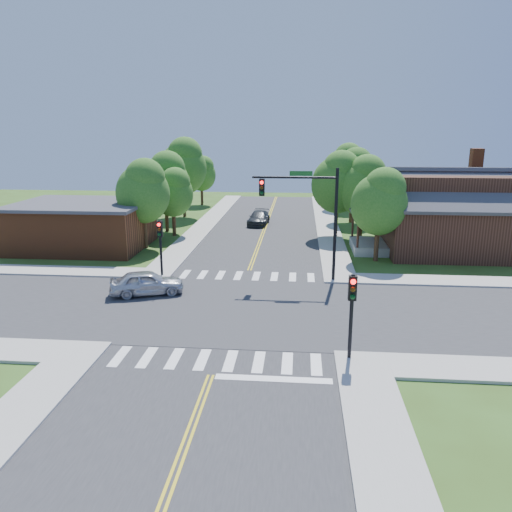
# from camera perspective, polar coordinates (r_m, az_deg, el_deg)

# --- Properties ---
(ground) EXTENTS (100.00, 100.00, 0.00)m
(ground) POSITION_cam_1_polar(r_m,az_deg,el_deg) (27.23, -2.39, -6.12)
(ground) COLOR #334A17
(ground) RESTS_ON ground
(road_ns) EXTENTS (10.00, 90.00, 0.04)m
(road_ns) POSITION_cam_1_polar(r_m,az_deg,el_deg) (27.23, -2.39, -6.08)
(road_ns) COLOR #2D2D30
(road_ns) RESTS_ON ground
(road_ew) EXTENTS (90.00, 10.00, 0.04)m
(road_ew) POSITION_cam_1_polar(r_m,az_deg,el_deg) (27.23, -2.39, -6.07)
(road_ew) COLOR #2D2D30
(road_ew) RESTS_ON ground
(intersection_patch) EXTENTS (10.20, 10.20, 0.06)m
(intersection_patch) POSITION_cam_1_polar(r_m,az_deg,el_deg) (27.23, -2.39, -6.12)
(intersection_patch) COLOR #2D2D30
(intersection_patch) RESTS_ON ground
(sidewalk_ne) EXTENTS (40.00, 40.00, 0.14)m
(sidewalk_ne) POSITION_cam_1_polar(r_m,az_deg,el_deg) (43.96, 21.39, 1.00)
(sidewalk_ne) COLOR #9E9B93
(sidewalk_ne) RESTS_ON ground
(sidewalk_nw) EXTENTS (40.00, 40.00, 0.14)m
(sidewalk_nw) POSITION_cam_1_polar(r_m,az_deg,el_deg) (46.34, -19.52, 1.82)
(sidewalk_nw) COLOR #9E9B93
(sidewalk_nw) RESTS_ON ground
(crosswalk_north) EXTENTS (8.85, 2.00, 0.01)m
(crosswalk_north) POSITION_cam_1_polar(r_m,az_deg,el_deg) (33.05, -1.00, -2.27)
(crosswalk_north) COLOR white
(crosswalk_north) RESTS_ON ground
(crosswalk_south) EXTENTS (8.85, 2.00, 0.01)m
(crosswalk_south) POSITION_cam_1_polar(r_m,az_deg,el_deg) (21.59, -4.56, -11.78)
(crosswalk_south) COLOR white
(crosswalk_south) RESTS_ON ground
(centerline) EXTENTS (0.30, 90.00, 0.01)m
(centerline) POSITION_cam_1_polar(r_m,az_deg,el_deg) (27.22, -2.39, -6.03)
(centerline) COLOR gold
(centerline) RESTS_ON ground
(stop_bar) EXTENTS (4.60, 0.45, 0.09)m
(stop_bar) POSITION_cam_1_polar(r_m,az_deg,el_deg) (20.12, 2.01, -13.97)
(stop_bar) COLOR white
(stop_bar) RESTS_ON ground
(signal_mast_ne) EXTENTS (5.30, 0.42, 7.20)m
(signal_mast_ne) POSITION_cam_1_polar(r_m,az_deg,el_deg) (31.22, 6.03, 5.70)
(signal_mast_ne) COLOR black
(signal_mast_ne) RESTS_ON ground
(signal_pole_se) EXTENTS (0.34, 0.42, 3.80)m
(signal_pole_se) POSITION_cam_1_polar(r_m,az_deg,el_deg) (20.94, 10.91, -5.08)
(signal_pole_se) COLOR black
(signal_pole_se) RESTS_ON ground
(signal_pole_nw) EXTENTS (0.34, 0.42, 3.80)m
(signal_pole_nw) POSITION_cam_1_polar(r_m,az_deg,el_deg) (32.86, -10.90, 2.08)
(signal_pole_nw) COLOR black
(signal_pole_nw) RESTS_ON ground
(house_ne) EXTENTS (13.05, 8.80, 7.11)m
(house_ne) POSITION_cam_1_polar(r_m,az_deg,el_deg) (41.67, 21.45, 4.87)
(house_ne) COLOR black
(house_ne) RESTS_ON ground
(building_nw) EXTENTS (10.40, 8.40, 3.73)m
(building_nw) POSITION_cam_1_polar(r_m,az_deg,el_deg) (42.99, -19.18, 3.38)
(building_nw) COLOR brown
(building_nw) RESTS_ON ground
(tree_e_a) EXTENTS (4.05, 3.85, 6.89)m
(tree_e_a) POSITION_cam_1_polar(r_m,az_deg,el_deg) (37.01, 14.04, 6.20)
(tree_e_a) COLOR #382314
(tree_e_a) RESTS_ON ground
(tree_e_b) EXTENTS (4.36, 4.15, 7.42)m
(tree_e_b) POSITION_cam_1_polar(r_m,az_deg,el_deg) (43.90, 12.22, 8.01)
(tree_e_b) COLOR #382314
(tree_e_b) RESTS_ON ground
(tree_e_c) EXTENTS (4.52, 4.29, 7.69)m
(tree_e_c) POSITION_cam_1_polar(r_m,az_deg,el_deg) (52.07, 11.09, 9.23)
(tree_e_c) COLOR #382314
(tree_e_c) RESTS_ON ground
(tree_e_d) EXTENTS (4.62, 4.39, 7.86)m
(tree_e_d) POSITION_cam_1_polar(r_m,az_deg,el_deg) (60.66, 10.26, 10.09)
(tree_e_d) COLOR #382314
(tree_e_d) RESTS_ON ground
(tree_w_a) EXTENTS (4.28, 4.07, 7.28)m
(tree_w_a) POSITION_cam_1_polar(r_m,az_deg,el_deg) (40.94, -12.74, 7.40)
(tree_w_a) COLOR #382314
(tree_w_a) RESTS_ON ground
(tree_w_b) EXTENTS (4.45, 4.22, 7.56)m
(tree_w_b) POSITION_cam_1_polar(r_m,az_deg,el_deg) (47.25, -10.28, 8.66)
(tree_w_b) COLOR #382314
(tree_w_b) RESTS_ON ground
(tree_w_c) EXTENTS (5.08, 4.83, 8.64)m
(tree_w_c) POSITION_cam_1_polar(r_m,az_deg,el_deg) (55.00, -8.28, 10.27)
(tree_w_c) COLOR #382314
(tree_w_c) RESTS_ON ground
(tree_w_d) EXTENTS (3.63, 3.45, 6.17)m
(tree_w_d) POSITION_cam_1_polar(r_m,az_deg,el_deg) (63.71, -6.20, 9.44)
(tree_w_d) COLOR #382314
(tree_w_d) RESTS_ON ground
(tree_house) EXTENTS (4.54, 4.31, 7.71)m
(tree_house) POSITION_cam_1_polar(r_m,az_deg,el_deg) (44.60, 9.40, 8.49)
(tree_house) COLOR #382314
(tree_house) RESTS_ON ground
(tree_bldg) EXTENTS (3.65, 3.47, 6.20)m
(tree_bldg) POSITION_cam_1_polar(r_m,az_deg,el_deg) (45.33, -9.42, 7.32)
(tree_bldg) COLOR #382314
(tree_bldg) RESTS_ON ground
(car_silver) EXTENTS (4.26, 5.28, 1.45)m
(car_silver) POSITION_cam_1_polar(r_m,az_deg,el_deg) (29.96, -12.37, -3.05)
(car_silver) COLOR silver
(car_silver) RESTS_ON ground
(car_dgrey) EXTENTS (2.52, 4.84, 1.33)m
(car_dgrey) POSITION_cam_1_polar(r_m,az_deg,el_deg) (50.45, 0.31, 4.33)
(car_dgrey) COLOR #2F3235
(car_dgrey) RESTS_ON ground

